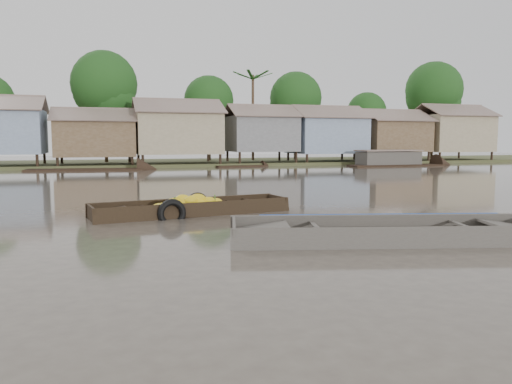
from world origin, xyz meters
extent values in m
plane|color=#4A4139|center=(0.00, 0.00, 0.00)|extent=(120.00, 120.00, 0.00)
cube|color=#384723|center=(0.00, 33.00, 0.00)|extent=(120.00, 12.00, 0.50)
cube|color=brown|center=(-10.50, 30.90, 4.75)|extent=(6.60, 3.02, 1.28)
cube|color=brown|center=(-3.80, 29.50, 2.20)|extent=(5.80, 4.60, 2.70)
cube|color=brown|center=(-3.80, 28.26, 4.00)|extent=(6.20, 2.67, 1.14)
cube|color=brown|center=(-3.80, 30.74, 4.00)|extent=(6.20, 2.67, 1.14)
cube|color=gray|center=(2.50, 29.50, 2.65)|extent=(6.50, 5.30, 3.30)
cube|color=brown|center=(2.50, 28.07, 4.75)|extent=(6.90, 3.08, 1.31)
cube|color=brown|center=(2.50, 30.93, 4.75)|extent=(6.90, 3.08, 1.31)
cube|color=slate|center=(9.50, 29.50, 2.60)|extent=(5.40, 4.70, 2.90)
cube|color=brown|center=(9.50, 28.23, 4.50)|extent=(5.80, 2.73, 1.17)
cube|color=brown|center=(9.50, 30.77, 4.50)|extent=(5.80, 2.73, 1.17)
cube|color=#788AA5|center=(15.50, 29.50, 2.50)|extent=(6.00, 5.00, 3.10)
cube|color=brown|center=(15.50, 28.15, 4.50)|extent=(6.40, 2.90, 1.24)
cube|color=brown|center=(15.50, 30.85, 4.50)|extent=(6.40, 2.90, 1.24)
cube|color=brown|center=(22.00, 29.50, 2.45)|extent=(5.70, 4.90, 2.80)
cube|color=brown|center=(22.00, 28.18, 4.30)|extent=(6.10, 2.85, 1.21)
cube|color=brown|center=(22.00, 30.82, 4.30)|extent=(6.10, 2.85, 1.21)
cube|color=gray|center=(28.50, 29.50, 2.70)|extent=(6.30, 5.10, 3.40)
cube|color=brown|center=(28.50, 28.12, 4.85)|extent=(6.70, 2.96, 1.26)
cube|color=brown|center=(28.50, 30.88, 4.85)|extent=(6.70, 2.96, 1.26)
cylinder|color=#473323|center=(-3.00, 33.00, 3.15)|extent=(0.28, 0.28, 6.30)
sphere|color=#123B14|center=(-3.00, 33.00, 6.75)|extent=(5.40, 5.40, 5.40)
cylinder|color=#473323|center=(6.00, 34.00, 2.62)|extent=(0.28, 0.28, 5.25)
sphere|color=#123B14|center=(6.00, 34.00, 5.62)|extent=(4.50, 4.50, 4.50)
cylinder|color=#473323|center=(14.00, 33.00, 2.80)|extent=(0.28, 0.28, 5.60)
sphere|color=#123B14|center=(14.00, 33.00, 6.00)|extent=(4.80, 4.80, 4.80)
cylinder|color=#473323|center=(22.00, 34.00, 2.27)|extent=(0.28, 0.28, 4.55)
sphere|color=#123B14|center=(22.00, 34.00, 4.88)|extent=(3.90, 3.90, 3.90)
cylinder|color=#473323|center=(29.00, 33.00, 3.32)|extent=(0.28, 0.28, 6.65)
sphere|color=#123B14|center=(29.00, 33.00, 7.12)|extent=(5.70, 5.70, 5.70)
cylinder|color=#473323|center=(10.00, 33.50, 4.00)|extent=(0.24, 0.24, 8.00)
cube|color=black|center=(-0.85, 3.31, -0.08)|extent=(5.66, 1.96, 0.08)
cube|color=black|center=(-0.95, 3.90, 0.14)|extent=(5.63, 1.08, 0.53)
cube|color=black|center=(-0.75, 2.71, 0.14)|extent=(5.63, 1.08, 0.53)
cube|color=black|center=(1.89, 3.76, 0.14)|extent=(0.26, 1.23, 0.50)
cube|color=black|center=(1.41, 3.68, 0.20)|extent=(1.13, 1.21, 0.19)
cube|color=black|center=(-3.59, 2.85, 0.14)|extent=(0.26, 1.23, 0.50)
cube|color=black|center=(-3.12, 2.93, 0.20)|extent=(1.13, 1.21, 0.19)
cube|color=black|center=(-2.16, 3.09, 0.25)|extent=(0.29, 1.18, 0.05)
cube|color=black|center=(0.46, 3.52, 0.25)|extent=(0.29, 1.18, 0.05)
ellipsoid|color=yellow|center=(-1.04, 3.53, 0.28)|extent=(0.41, 0.31, 0.23)
ellipsoid|color=yellow|center=(-1.76, 3.10, 0.16)|extent=(0.39, 0.30, 0.22)
ellipsoid|color=yellow|center=(-0.37, 3.22, 0.38)|extent=(0.39, 0.30, 0.22)
ellipsoid|color=yellow|center=(-0.65, 3.69, 0.24)|extent=(0.43, 0.33, 0.24)
ellipsoid|color=yellow|center=(-1.50, 3.26, 0.32)|extent=(0.43, 0.33, 0.24)
ellipsoid|color=yellow|center=(-1.18, 3.55, 0.32)|extent=(0.40, 0.30, 0.22)
ellipsoid|color=yellow|center=(-1.05, 3.47, 0.32)|extent=(0.44, 0.34, 0.25)
ellipsoid|color=yellow|center=(-1.10, 3.40, 0.33)|extent=(0.44, 0.34, 0.25)
ellipsoid|color=yellow|center=(-1.37, 3.28, 0.35)|extent=(0.50, 0.39, 0.28)
ellipsoid|color=yellow|center=(-1.12, 3.31, 0.44)|extent=(0.47, 0.36, 0.26)
ellipsoid|color=yellow|center=(-0.64, 3.16, 0.31)|extent=(0.43, 0.33, 0.24)
ellipsoid|color=yellow|center=(-1.46, 3.00, 0.24)|extent=(0.44, 0.34, 0.25)
ellipsoid|color=yellow|center=(-0.92, 3.14, 0.41)|extent=(0.47, 0.37, 0.27)
ellipsoid|color=yellow|center=(-0.76, 3.22, 0.35)|extent=(0.45, 0.34, 0.25)
ellipsoid|color=yellow|center=(-0.70, 2.99, 0.20)|extent=(0.40, 0.31, 0.23)
ellipsoid|color=yellow|center=(-0.84, 3.40, 0.42)|extent=(0.38, 0.29, 0.21)
ellipsoid|color=yellow|center=(-0.69, 3.30, 0.44)|extent=(0.51, 0.39, 0.29)
ellipsoid|color=yellow|center=(-1.67, 2.84, 0.13)|extent=(0.40, 0.31, 0.22)
ellipsoid|color=yellow|center=(-0.09, 3.65, 0.26)|extent=(0.49, 0.38, 0.27)
ellipsoid|color=yellow|center=(-0.62, 3.73, 0.23)|extent=(0.42, 0.32, 0.23)
ellipsoid|color=yellow|center=(-1.68, 3.13, 0.24)|extent=(0.50, 0.39, 0.28)
ellipsoid|color=yellow|center=(-1.05, 3.19, 0.35)|extent=(0.47, 0.36, 0.26)
ellipsoid|color=yellow|center=(-0.92, 3.42, 0.35)|extent=(0.48, 0.37, 0.27)
ellipsoid|color=yellow|center=(-1.46, 2.91, 0.18)|extent=(0.48, 0.37, 0.27)
ellipsoid|color=yellow|center=(0.15, 3.12, 0.18)|extent=(0.42, 0.32, 0.23)
ellipsoid|color=yellow|center=(-1.51, 2.90, 0.19)|extent=(0.49, 0.38, 0.28)
ellipsoid|color=yellow|center=(-1.79, 3.28, 0.22)|extent=(0.46, 0.35, 0.26)
ellipsoid|color=yellow|center=(-0.26, 3.69, 0.21)|extent=(0.43, 0.33, 0.24)
ellipsoid|color=yellow|center=(-0.48, 3.31, 0.36)|extent=(0.46, 0.35, 0.26)
cylinder|color=#3F6626|center=(-1.35, 3.22, 0.43)|extent=(0.04, 0.04, 0.18)
cylinder|color=#3F6626|center=(-0.65, 3.34, 0.43)|extent=(0.04, 0.04, 0.18)
cylinder|color=#3F6626|center=(-0.16, 3.42, 0.43)|extent=(0.04, 0.04, 0.18)
torus|color=black|center=(-0.57, 4.05, 0.16)|extent=(0.78, 0.30, 0.76)
torus|color=black|center=(-1.53, 2.50, 0.16)|extent=(0.81, 0.31, 0.79)
cube|color=#46413B|center=(2.59, -1.63, -0.08)|extent=(6.87, 3.04, 0.08)
cube|color=#46413B|center=(2.79, -0.84, 0.15)|extent=(6.70, 1.82, 0.55)
cube|color=#46413B|center=(2.39, -2.43, 0.15)|extent=(6.70, 1.82, 0.55)
cube|color=#46413B|center=(-0.67, -0.82, 0.15)|extent=(0.47, 1.64, 0.52)
cube|color=#46413B|center=(-0.11, -0.96, 0.22)|extent=(1.48, 1.69, 0.22)
cube|color=#46413B|center=(1.03, -1.24, 0.26)|extent=(0.49, 1.59, 0.05)
cube|color=#46413B|center=(4.14, -2.03, 0.26)|extent=(0.49, 1.59, 0.05)
cube|color=#665E54|center=(2.59, -1.63, -0.04)|extent=(5.28, 2.52, 0.02)
cube|color=#0F3796|center=(2.80, -0.78, 0.36)|extent=(5.40, 1.43, 0.14)
cube|color=black|center=(19.34, 24.30, -0.05)|extent=(8.09, 1.80, 0.35)
cube|color=black|center=(-4.51, 25.47, -0.05)|extent=(7.80, 2.43, 0.35)
cube|color=black|center=(7.04, 26.90, -0.05)|extent=(4.00, 1.22, 0.35)
cube|color=black|center=(19.00, 25.00, 0.55)|extent=(5.00, 2.00, 1.20)
camera|label=1|loc=(-3.23, -10.77, 2.12)|focal=35.00mm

